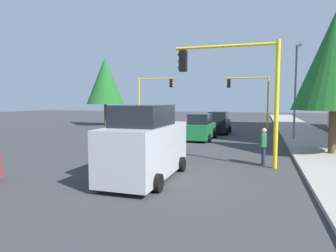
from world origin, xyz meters
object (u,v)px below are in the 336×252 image
object	(u,v)px
street_lamp_curbside	(296,81)
delivery_van_silver	(146,145)
car_black	(219,124)
pedestrian_crossing	(264,145)
tree_roadside_near	(336,59)
traffic_signal_far_right	(153,92)
car_blue	(141,133)
traffic_signal_far_left	(250,91)
car_white	(140,126)
car_green	(200,128)
tree_opposite_side	(105,81)
traffic_signal_near_left	(234,79)

from	to	relation	value
street_lamp_curbside	delivery_van_silver	world-z (taller)	street_lamp_curbside
car_black	pedestrian_crossing	xyz separation A→B (m)	(12.64, 3.80, 0.01)
pedestrian_crossing	tree_roadside_near	bearing A→B (deg)	134.78
traffic_signal_far_right	pedestrian_crossing	distance (m)	23.46
car_blue	traffic_signal_far_left	bearing A→B (deg)	159.01
tree_roadside_near	car_white	world-z (taller)	tree_roadside_near
delivery_van_silver	car_blue	xyz separation A→B (m)	(-7.26, -3.23, -0.39)
car_white	pedestrian_crossing	size ratio (longest dim) A/B	2.32
traffic_signal_far_right	car_green	distance (m)	14.61
tree_roadside_near	car_black	xyz separation A→B (m)	(-9.19, -7.27, -4.18)
tree_opposite_side	tree_roadside_near	bearing A→B (deg)	56.93
traffic_signal_near_left	car_white	size ratio (longest dim) A/B	1.40
tree_roadside_near	car_green	size ratio (longest dim) A/B	1.89
car_white	traffic_signal_far_right	bearing A→B (deg)	-164.55
traffic_signal_near_left	tree_opposite_side	distance (m)	24.57
tree_roadside_near	tree_opposite_side	bearing A→B (deg)	-123.07
car_white	car_green	bearing A→B (deg)	86.90
car_white	street_lamp_curbside	bearing A→B (deg)	94.74
delivery_van_silver	car_blue	distance (m)	7.96
tree_roadside_near	pedestrian_crossing	size ratio (longest dim) A/B	4.55
pedestrian_crossing	tree_opposite_side	bearing A→B (deg)	-134.08
traffic_signal_far_right	tree_opposite_side	world-z (taller)	tree_opposite_side
traffic_signal_far_left	delivery_van_silver	distance (m)	23.60
car_white	pedestrian_crossing	xyz separation A→B (m)	(8.09, 9.59, 0.01)
street_lamp_curbside	car_black	size ratio (longest dim) A/B	1.79
tree_roadside_near	car_white	distance (m)	14.48
car_black	car_green	world-z (taller)	same
tree_opposite_side	car_black	world-z (taller)	tree_opposite_side
tree_opposite_side	traffic_signal_near_left	bearing A→B (deg)	42.80
tree_roadside_near	pedestrian_crossing	distance (m)	6.43
traffic_signal_far_left	car_blue	distance (m)	17.41
car_green	car_black	bearing A→B (deg)	171.71
traffic_signal_far_right	traffic_signal_near_left	bearing A→B (deg)	29.64
traffic_signal_near_left	pedestrian_crossing	world-z (taller)	traffic_signal_near_left
traffic_signal_far_left	traffic_signal_near_left	distance (m)	20.00
tree_opposite_side	street_lamp_curbside	bearing A→B (deg)	67.45
traffic_signal_far_right	car_green	size ratio (longest dim) A/B	1.41
pedestrian_crossing	delivery_van_silver	bearing A→B (deg)	-48.08
delivery_van_silver	traffic_signal_far_right	bearing A→B (deg)	-159.96
tree_opposite_side	pedestrian_crossing	size ratio (longest dim) A/B	4.74
tree_opposite_side	car_black	xyz separation A→B (m)	(4.81, 14.23, -4.39)
car_blue	traffic_signal_far_right	bearing A→B (deg)	-161.82
tree_opposite_side	car_blue	xyz separation A→B (m)	(14.00, 10.55, -4.39)
car_blue	car_green	xyz separation A→B (m)	(-4.36, 2.98, 0.00)
traffic_signal_near_left	traffic_signal_far_right	world-z (taller)	traffic_signal_far_right
tree_opposite_side	tree_roadside_near	distance (m)	25.66
car_white	car_blue	xyz separation A→B (m)	(4.63, 2.11, 0.00)
traffic_signal_far_right	car_blue	bearing A→B (deg)	18.18
traffic_signal_far_left	pedestrian_crossing	distance (m)	19.73
tree_opposite_side	car_white	world-z (taller)	tree_opposite_side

